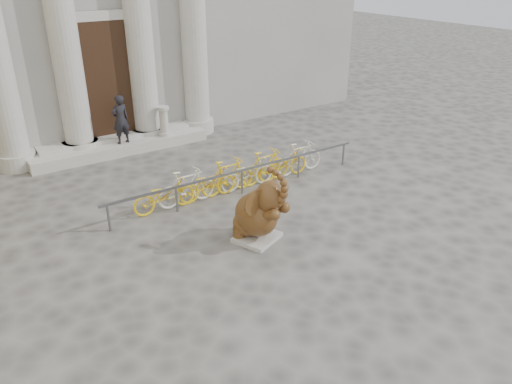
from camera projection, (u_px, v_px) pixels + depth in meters
ground at (287, 290)px, 9.99m from camera, size 80.00×80.00×0.00m
entrance_steps at (120, 146)px, 16.96m from camera, size 6.00×1.20×0.36m
elephant_statue at (258, 213)px, 11.45m from camera, size 1.30×1.52×1.92m
bike_rack at (237, 174)px, 13.99m from camera, size 8.00×0.53×1.00m
pedestrian at (120, 119)px, 16.38m from camera, size 0.64×0.46×1.63m
balustrade_post at (164, 122)px, 17.22m from camera, size 0.42×0.42×1.03m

